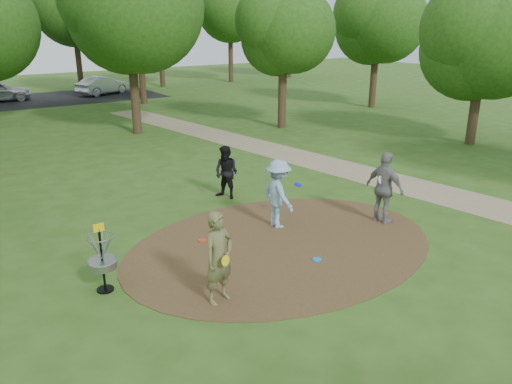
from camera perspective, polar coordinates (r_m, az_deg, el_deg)
ground at (r=12.90m, az=3.01°, el=-6.06°), size 100.00×100.00×0.00m
dirt_clearing at (r=12.90m, az=3.01°, el=-6.02°), size 8.40×8.40×0.02m
footpath at (r=18.50m, az=15.47°, el=1.13°), size 7.55×39.89×0.01m
parking_lot at (r=40.70m, az=-21.20°, el=10.00°), size 14.00×8.00×0.01m
player_observer_with_disc at (r=10.06m, az=-4.27°, el=-7.50°), size 0.81×0.65×1.96m
player_throwing_with_disc at (r=13.67m, az=2.56°, el=-0.23°), size 1.21×1.29×1.92m
player_walking_with_disc at (r=15.98m, az=-3.40°, el=2.24°), size 0.94×1.03×1.72m
player_waiting_with_disc at (r=14.38m, az=14.49°, el=0.43°), size 0.63×1.25×2.06m
disc_ground_blue at (r=12.16m, az=6.99°, el=-7.67°), size 0.22×0.22×0.02m
disc_ground_red at (r=13.15m, az=-6.14°, el=-5.51°), size 0.22×0.22×0.02m
car_right at (r=41.50m, az=-17.06°, el=11.57°), size 4.52×3.04×1.41m
disc_golf_basket at (r=10.94m, az=-17.25°, el=-6.69°), size 0.63×0.63×1.54m
tree_ring at (r=22.51m, az=-10.68°, el=18.31°), size 36.78×45.86×9.88m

